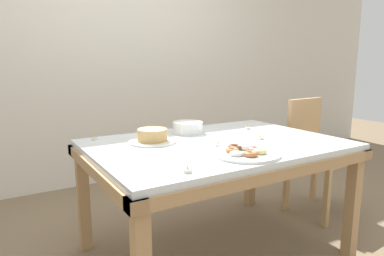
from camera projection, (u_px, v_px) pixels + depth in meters
name	position (u px, v px, depth m)	size (l,w,h in m)	color
ground_plane	(215.00, 251.00, 2.27)	(12.00, 12.00, 0.00)	#7A664C
wall_back	(117.00, 57.00, 3.53)	(8.00, 0.10, 2.60)	silver
dining_table	(216.00, 155.00, 2.14)	(1.56, 1.10, 0.75)	silver
chair	(314.00, 150.00, 2.84)	(0.45, 0.45, 0.94)	tan
cake_chocolate_round	(152.00, 137.00, 2.10)	(0.29, 0.29, 0.09)	white
pastry_platter	(246.00, 152.00, 1.82)	(0.36, 0.36, 0.04)	white
plate_stack	(188.00, 127.00, 2.39)	(0.21, 0.21, 0.08)	white
tealight_left_edge	(188.00, 170.00, 1.52)	(0.04, 0.04, 0.04)	silver
tealight_right_edge	(248.00, 128.00, 2.53)	(0.04, 0.04, 0.04)	silver
tealight_near_cakes	(95.00, 138.00, 2.18)	(0.04, 0.04, 0.04)	silver
tealight_centre	(260.00, 138.00, 2.19)	(0.04, 0.04, 0.04)	silver
tealight_near_front	(218.00, 145.00, 2.00)	(0.04, 0.04, 0.04)	silver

